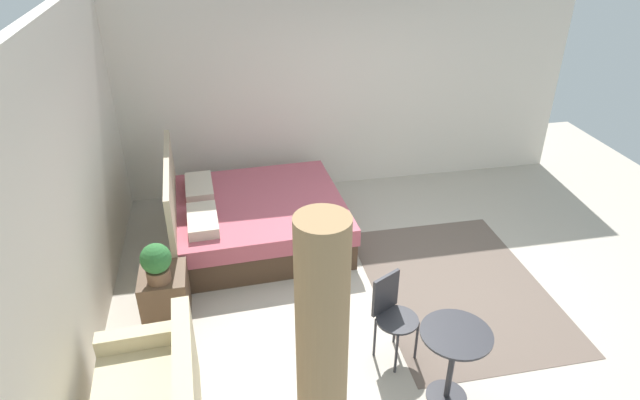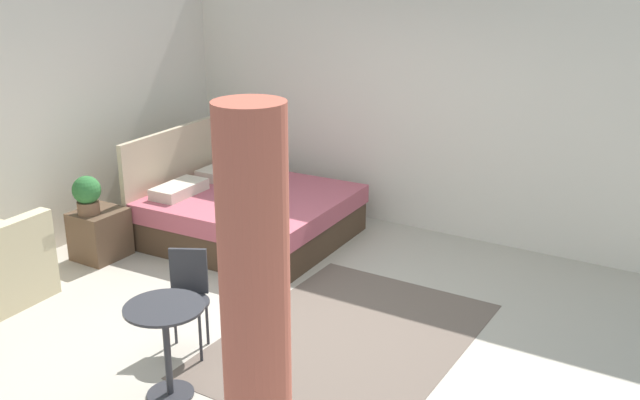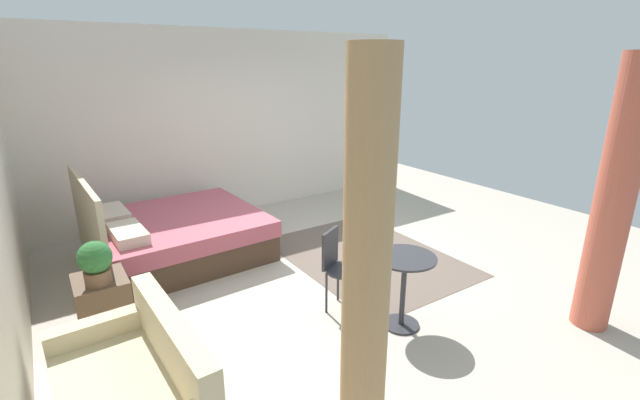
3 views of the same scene
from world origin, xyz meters
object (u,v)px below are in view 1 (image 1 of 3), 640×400
balcony_table (453,354)px  cafe_chair_near_window (392,310)px  nightstand (165,295)px  potted_plant (156,262)px  bed (254,218)px

balcony_table → cafe_chair_near_window: bearing=28.6°
nightstand → balcony_table: (-1.50, -2.33, 0.24)m
nightstand → balcony_table: balcony_table is taller
potted_plant → balcony_table: size_ratio=0.55×
balcony_table → nightstand: bearing=57.2°
bed → balcony_table: (-2.71, -1.35, 0.20)m
nightstand → potted_plant: potted_plant is taller
bed → nightstand: bed is taller
bed → balcony_table: bearing=-153.5°
balcony_table → cafe_chair_near_window: (0.59, 0.32, 0.01)m
potted_plant → bed: bearing=-37.0°
potted_plant → cafe_chair_near_window: potted_plant is taller
bed → potted_plant: 1.70m
bed → nightstand: 1.56m
bed → cafe_chair_near_window: (-2.12, -1.03, 0.21)m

